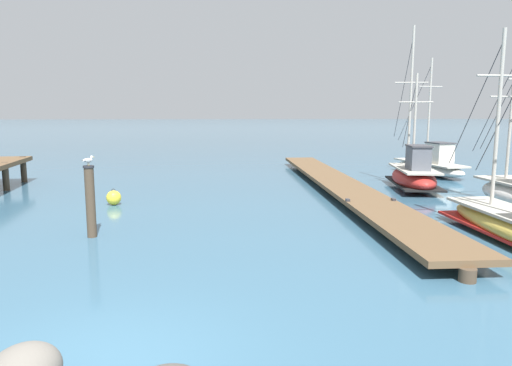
{
  "coord_description": "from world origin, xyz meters",
  "views": [
    {
      "loc": [
        1.75,
        -6.09,
        3.5
      ],
      "look_at": [
        2.74,
        7.59,
        1.4
      ],
      "focal_mm": 32.97,
      "sensor_mm": 36.0,
      "label": 1
    }
  ],
  "objects_px": {
    "fishing_boat_0": "(431,165)",
    "perched_seagull": "(88,160)",
    "mooring_buoy": "(114,198)",
    "fishing_boat_1": "(414,175)",
    "mooring_piling": "(90,200)"
  },
  "relations": [
    {
      "from": "mooring_piling",
      "to": "mooring_buoy",
      "type": "bearing_deg",
      "value": 95.22
    },
    {
      "from": "mooring_piling",
      "to": "mooring_buoy",
      "type": "relative_size",
      "value": 3.25
    },
    {
      "from": "fishing_boat_0",
      "to": "perched_seagull",
      "type": "height_order",
      "value": "fishing_boat_0"
    },
    {
      "from": "fishing_boat_0",
      "to": "perched_seagull",
      "type": "xyz_separation_m",
      "value": [
        -15.15,
        -11.83,
        1.61
      ]
    },
    {
      "from": "fishing_boat_1",
      "to": "mooring_piling",
      "type": "distance_m",
      "value": 14.24
    },
    {
      "from": "mooring_buoy",
      "to": "fishing_boat_1",
      "type": "bearing_deg",
      "value": 11.63
    },
    {
      "from": "perched_seagull",
      "to": "mooring_buoy",
      "type": "height_order",
      "value": "perched_seagull"
    },
    {
      "from": "fishing_boat_0",
      "to": "perched_seagull",
      "type": "bearing_deg",
      "value": -142.01
    },
    {
      "from": "perched_seagull",
      "to": "fishing_boat_1",
      "type": "bearing_deg",
      "value": 30.49
    },
    {
      "from": "fishing_boat_1",
      "to": "mooring_piling",
      "type": "relative_size",
      "value": 3.65
    },
    {
      "from": "fishing_boat_1",
      "to": "perched_seagull",
      "type": "height_order",
      "value": "fishing_boat_1"
    },
    {
      "from": "fishing_boat_0",
      "to": "mooring_piling",
      "type": "height_order",
      "value": "fishing_boat_0"
    },
    {
      "from": "fishing_boat_1",
      "to": "perched_seagull",
      "type": "distance_m",
      "value": 14.32
    },
    {
      "from": "mooring_buoy",
      "to": "fishing_boat_0",
      "type": "bearing_deg",
      "value": 24.88
    },
    {
      "from": "perched_seagull",
      "to": "mooring_buoy",
      "type": "bearing_deg",
      "value": 95.17
    }
  ]
}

